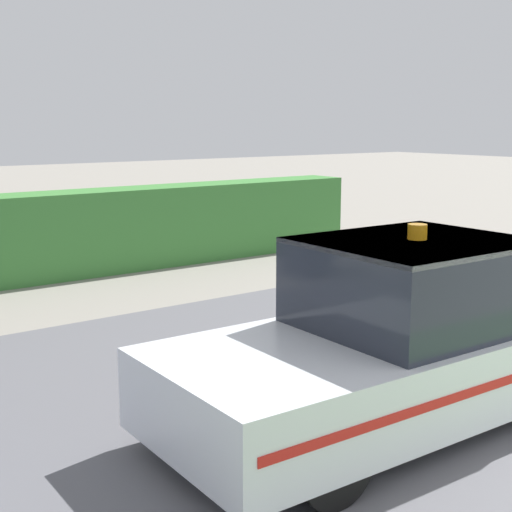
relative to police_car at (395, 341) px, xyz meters
The scene contains 3 objects.
road_strip 1.78m from the police_car, 58.32° to the left, with size 28.00×5.88×0.01m, color #5B5B60.
garden_hedge 7.07m from the police_car, 90.77° to the left, with size 11.50×0.86×1.36m, color #3D7F38.
police_car is the anchor object (origin of this frame).
Camera 1 is at (-5.13, -0.97, 2.46)m, focal length 50.00 mm.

